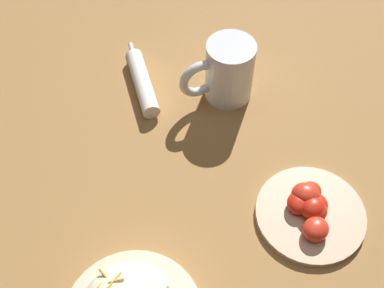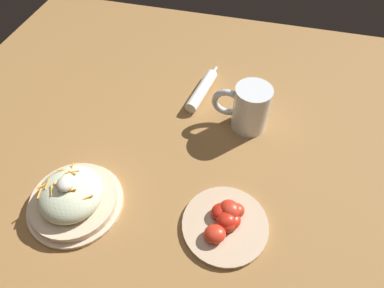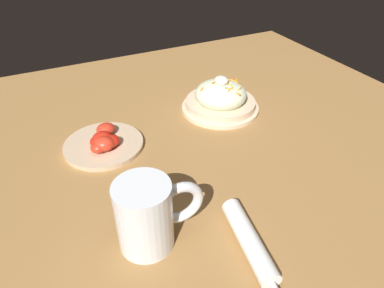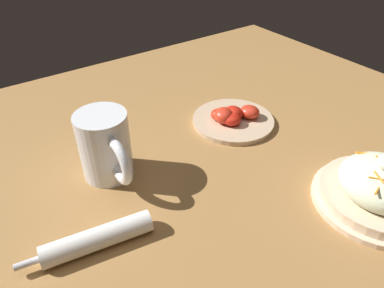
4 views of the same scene
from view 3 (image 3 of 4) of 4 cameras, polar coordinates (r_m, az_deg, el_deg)
The scene contains 5 objects.
ground_plane at distance 0.82m, azimuth 2.62°, elevation -2.81°, with size 1.43×1.43×0.00m, color #9E703D.
salad_plate at distance 1.00m, azimuth 4.68°, elevation 7.34°, with size 0.22×0.22×0.10m.
beer_mug at distance 0.61m, azimuth -7.35°, elevation -11.80°, with size 0.10×0.16×0.13m.
napkin_roll at distance 0.64m, azimuth 9.35°, elevation -15.32°, with size 0.21×0.06×0.04m.
tomato_plate at distance 0.88m, azimuth -14.23°, elevation 0.26°, with size 0.19×0.19×0.05m.
Camera 3 is at (0.56, -0.32, 0.51)m, focal length 32.70 mm.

